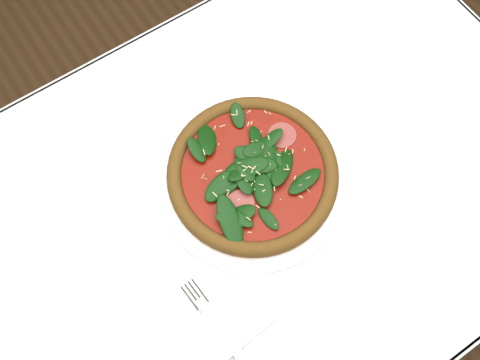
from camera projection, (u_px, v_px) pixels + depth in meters
ground at (244, 282)px, 1.62m from camera, size 6.00×6.00×0.00m
dining_table at (247, 216)px, 1.02m from camera, size 1.21×0.81×0.75m
plate at (252, 176)px, 0.94m from camera, size 0.34×0.34×0.01m
pizza at (253, 172)px, 0.92m from camera, size 0.37×0.37×0.04m
napkin at (222, 332)px, 0.84m from camera, size 0.17×0.09×0.01m
fork at (211, 317)px, 0.84m from camera, size 0.03×0.16×0.00m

